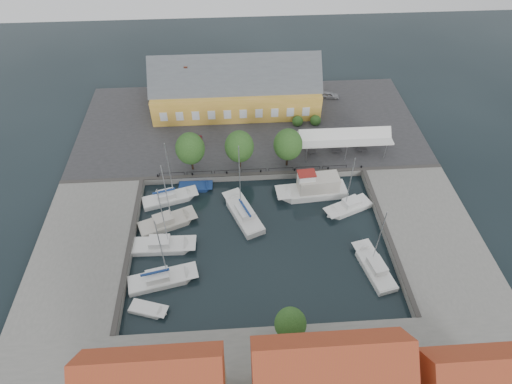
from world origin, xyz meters
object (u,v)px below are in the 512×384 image
east_boat_c (374,268)px  west_boat_a (169,199)px  car_silver (329,95)px  west_boat_d (161,280)px  trawler (314,189)px  west_boat_b (166,223)px  tent_canopy (345,138)px  warehouse (232,89)px  launch_sw (148,310)px  center_sailboat (244,214)px  car_red (195,144)px  east_boat_a (349,208)px  launch_nw (195,187)px  west_boat_c (163,246)px

east_boat_c → west_boat_a: west_boat_a is taller
car_silver → west_boat_d: (-26.88, -36.91, -1.34)m
trawler → west_boat_b: bearing=-167.8°
west_boat_a → tent_canopy: bearing=16.6°
tent_canopy → west_boat_b: west_boat_b is taller
car_silver → warehouse: bearing=106.5°
warehouse → east_boat_c: warehouse is taller
warehouse → west_boat_b: warehouse is taller
car_silver → east_boat_c: bearing=-171.3°
west_boat_b → launch_sw: size_ratio=2.32×
center_sailboat → east_boat_c: center_sailboat is taller
west_boat_b → west_boat_d: (0.16, -8.95, 0.01)m
car_red → east_boat_a: size_ratio=0.42×
warehouse → center_sailboat: center_sailboat is taller
west_boat_a → west_boat_b: west_boat_b is taller
center_sailboat → car_silver: bearing=58.3°
car_silver → launch_nw: car_silver is taller
warehouse → east_boat_a: warehouse is taller
tent_canopy → car_red: size_ratio=3.39×
east_boat_c → west_boat_c: bearing=168.9°
east_boat_c → launch_sw: 26.92m
trawler → west_boat_d: bearing=-146.6°
car_red → center_sailboat: center_sailboat is taller
warehouse → west_boat_c: warehouse is taller
west_boat_b → launch_nw: west_boat_b is taller
car_red → center_sailboat: (7.01, -14.16, -1.32)m
trawler → tent_canopy: bearing=54.3°
west_boat_a → east_boat_a: bearing=-7.6°
west_boat_b → west_boat_d: west_boat_d is taller
center_sailboat → west_boat_b: size_ratio=1.13×
tent_canopy → west_boat_b: size_ratio=1.32×
launch_sw → center_sailboat: bearing=50.2°
east_boat_c → west_boat_d: (-25.51, -0.00, 0.01)m
east_boat_a → launch_nw: (-21.31, 5.60, -0.17)m
east_boat_a → launch_sw: (-25.80, -13.99, -0.17)m
tent_canopy → car_red: (-22.89, 2.59, -2.00)m
car_red → west_boat_a: (-3.34, -10.42, -1.41)m
tent_canopy → east_boat_a: (-1.37, -11.14, -3.42)m
launch_sw → warehouse: bearing=74.8°
east_boat_a → launch_nw: bearing=165.3°
west_boat_b → west_boat_a: bearing=90.4°
warehouse → west_boat_b: 28.24m
warehouse → west_boat_d: (-9.43, -35.18, -4.16)m
east_boat_c → launch_nw: east_boat_c is taller
west_boat_c → east_boat_a: bearing=11.6°
west_boat_a → west_boat_b: size_ratio=0.99×
trawler → east_boat_a: 5.44m
car_red → car_silver: bearing=41.6°
center_sailboat → east_boat_a: size_ratio=1.21×
tent_canopy → west_boat_a: 27.58m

